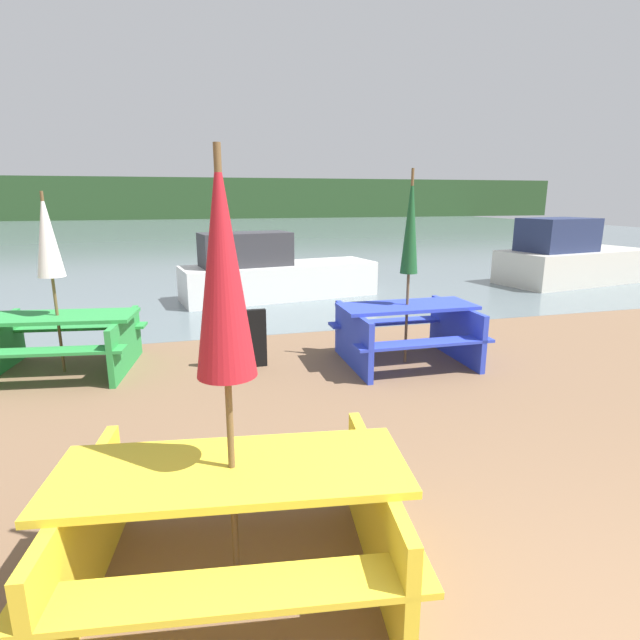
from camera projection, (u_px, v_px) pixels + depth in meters
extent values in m
cube|color=slate|center=(214.00, 232.00, 31.50)|extent=(60.00, 50.00, 0.00)
cube|color=#284723|center=(201.00, 198.00, 49.77)|extent=(80.00, 1.60, 4.00)
cube|color=yellow|center=(232.00, 471.00, 2.67)|extent=(1.95, 0.95, 0.04)
cube|color=yellow|center=(229.00, 593.00, 2.21)|extent=(1.90, 0.54, 0.04)
cube|color=yellow|center=(238.00, 464.00, 3.26)|extent=(1.90, 0.54, 0.04)
cube|color=yellow|center=(84.00, 542.00, 2.66)|extent=(0.26, 1.38, 0.68)
cube|color=yellow|center=(376.00, 518.00, 2.85)|extent=(0.26, 1.38, 0.68)
cube|color=blue|center=(407.00, 306.00, 6.45)|extent=(1.75, 0.72, 0.04)
cube|color=blue|center=(425.00, 343.00, 6.01)|extent=(1.75, 0.30, 0.04)
cube|color=blue|center=(390.00, 322.00, 7.05)|extent=(1.75, 0.30, 0.04)
cube|color=blue|center=(353.00, 339.00, 6.37)|extent=(0.09, 1.38, 0.73)
cube|color=blue|center=(456.00, 332.00, 6.72)|extent=(0.09, 1.38, 0.73)
cube|color=green|center=(58.00, 317.00, 6.10)|extent=(1.89, 0.95, 0.04)
cube|color=green|center=(42.00, 352.00, 5.63)|extent=(1.83, 0.53, 0.04)
cube|color=green|center=(76.00, 327.00, 6.69)|extent=(1.83, 0.53, 0.04)
cube|color=green|center=(125.00, 343.00, 6.27)|extent=(0.26, 1.38, 0.68)
cylinder|color=brown|center=(228.00, 387.00, 2.55)|extent=(0.04, 0.04, 2.37)
cone|color=#A81923|center=(222.00, 265.00, 2.40)|extent=(0.31, 0.31, 1.12)
cylinder|color=brown|center=(409.00, 269.00, 6.33)|extent=(0.04, 0.04, 2.47)
cone|color=#195128|center=(411.00, 222.00, 6.19)|extent=(0.22, 0.22, 1.28)
cylinder|color=brown|center=(53.00, 285.00, 6.00)|extent=(0.04, 0.04, 2.20)
cone|color=white|center=(47.00, 235.00, 5.86)|extent=(0.31, 0.31, 1.00)
cube|color=silver|center=(280.00, 281.00, 10.79)|extent=(4.31, 1.91, 0.73)
cube|color=#333338|center=(246.00, 249.00, 10.31)|extent=(1.95, 1.15, 0.69)
cube|color=beige|center=(574.00, 266.00, 12.74)|extent=(4.19, 2.27, 0.83)
cube|color=navy|center=(558.00, 235.00, 12.25)|extent=(1.91, 1.41, 0.80)
cube|color=black|center=(245.00, 339.00, 6.34)|extent=(0.55, 0.08, 0.75)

